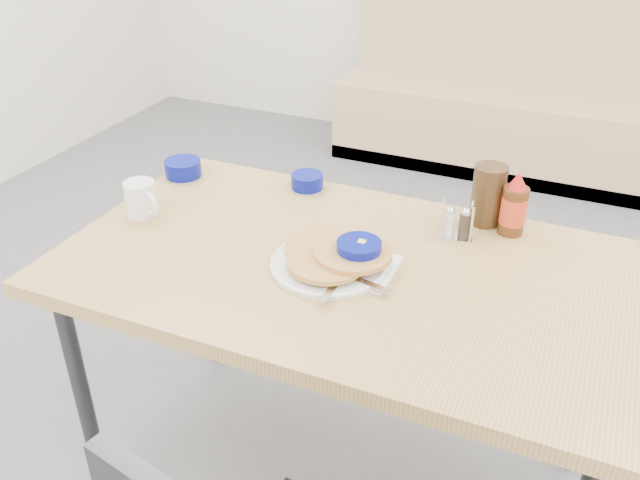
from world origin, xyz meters
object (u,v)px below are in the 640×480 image
at_px(condiment_caddy, 457,225).
at_px(syrup_bottle, 514,207).
at_px(pancake_plate, 332,259).
at_px(amber_tumbler, 488,195).
at_px(coffee_mug, 141,198).
at_px(grits_setting, 359,257).
at_px(butter_bowl, 307,181).
at_px(dining_table, 345,284).
at_px(booth_bench, 509,105).
at_px(creamer_bowl, 183,168).

distance_m(condiment_caddy, syrup_bottle, 0.15).
height_order(pancake_plate, syrup_bottle, syrup_bottle).
relative_size(pancake_plate, condiment_caddy, 2.98).
bearing_deg(condiment_caddy, amber_tumbler, 49.90).
relative_size(coffee_mug, grits_setting, 0.61).
bearing_deg(butter_bowl, condiment_caddy, -13.40).
bearing_deg(grits_setting, coffee_mug, 178.32).
height_order(dining_table, condiment_caddy, condiment_caddy).
relative_size(dining_table, amber_tumbler, 8.61).
height_order(butter_bowl, condiment_caddy, condiment_caddy).
relative_size(pancake_plate, amber_tumbler, 1.87).
height_order(booth_bench, dining_table, booth_bench).
relative_size(pancake_plate, grits_setting, 1.54).
xyz_separation_m(coffee_mug, grits_setting, (0.64, -0.02, -0.02)).
distance_m(butter_bowl, syrup_bottle, 0.60).
bearing_deg(condiment_caddy, dining_table, -148.57).
bearing_deg(grits_setting, dining_table, 163.82).
relative_size(creamer_bowl, amber_tumbler, 0.68).
height_order(booth_bench, butter_bowl, booth_bench).
bearing_deg(creamer_bowl, amber_tumbler, 4.75).
relative_size(pancake_plate, coffee_mug, 2.53).
height_order(grits_setting, condiment_caddy, condiment_caddy).
height_order(coffee_mug, condiment_caddy, condiment_caddy).
distance_m(dining_table, coffee_mug, 0.61).
distance_m(booth_bench, creamer_bowl, 2.40).
relative_size(creamer_bowl, syrup_bottle, 0.63).
bearing_deg(dining_table, condiment_caddy, 46.75).
xyz_separation_m(creamer_bowl, amber_tumbler, (0.91, 0.08, 0.06)).
xyz_separation_m(grits_setting, creamer_bowl, (-0.68, 0.28, -0.01)).
bearing_deg(condiment_caddy, pancake_plate, -148.39).
relative_size(grits_setting, condiment_caddy, 1.93).
height_order(amber_tumbler, condiment_caddy, amber_tumbler).
distance_m(dining_table, grits_setting, 0.10).
xyz_separation_m(grits_setting, syrup_bottle, (0.30, 0.32, 0.04)).
bearing_deg(amber_tumbler, creamer_bowl, -175.25).
xyz_separation_m(dining_table, coffee_mug, (-0.60, 0.01, 0.11)).
height_order(booth_bench, pancake_plate, booth_bench).
xyz_separation_m(amber_tumbler, syrup_bottle, (0.07, -0.03, -0.01)).
xyz_separation_m(butter_bowl, amber_tumbler, (0.52, 0.00, 0.06)).
bearing_deg(amber_tumbler, syrup_bottle, -23.24).
height_order(condiment_caddy, syrup_bottle, syrup_bottle).
xyz_separation_m(booth_bench, grits_setting, (0.04, -2.54, 0.44)).
xyz_separation_m(coffee_mug, amber_tumbler, (0.87, 0.33, 0.03)).
distance_m(booth_bench, condiment_caddy, 2.36).
bearing_deg(amber_tumbler, dining_table, -128.02).
xyz_separation_m(booth_bench, coffee_mug, (-0.60, -2.53, 0.46)).
bearing_deg(syrup_bottle, pancake_plate, -137.16).
bearing_deg(pancake_plate, creamer_bowl, 154.43).
relative_size(booth_bench, coffee_mug, 15.82).
relative_size(dining_table, grits_setting, 7.10).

